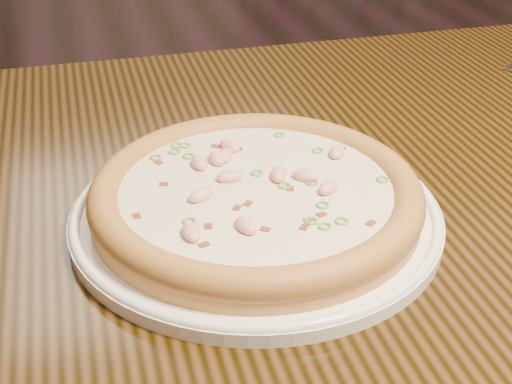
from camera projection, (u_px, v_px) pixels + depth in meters
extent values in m
plane|color=black|center=(295.00, 284.00, 1.77)|extent=(9.00, 9.00, 0.00)
cube|color=black|center=(359.00, 195.00, 0.71)|extent=(1.20, 0.80, 0.04)
cylinder|color=white|center=(256.00, 215.00, 0.63)|extent=(0.33, 0.33, 0.01)
torus|color=white|center=(256.00, 210.00, 0.63)|extent=(0.33, 0.33, 0.01)
cylinder|color=#C38949|center=(256.00, 201.00, 0.62)|extent=(0.29, 0.29, 0.02)
torus|color=#B37C32|center=(256.00, 192.00, 0.62)|extent=(0.29, 0.29, 0.03)
cylinder|color=beige|center=(256.00, 190.00, 0.62)|extent=(0.24, 0.24, 0.00)
ellipsoid|color=#F2B29E|center=(337.00, 152.00, 0.67)|extent=(0.02, 0.03, 0.01)
ellipsoid|color=#F2B29E|center=(230.00, 146.00, 0.68)|extent=(0.02, 0.03, 0.01)
ellipsoid|color=#F2B29E|center=(200.00, 163.00, 0.65)|extent=(0.02, 0.03, 0.01)
ellipsoid|color=#F2B29E|center=(279.00, 175.00, 0.63)|extent=(0.02, 0.03, 0.01)
ellipsoid|color=#F2B29E|center=(217.00, 158.00, 0.66)|extent=(0.02, 0.02, 0.01)
ellipsoid|color=#F2B29E|center=(191.00, 232.00, 0.55)|extent=(0.02, 0.02, 0.01)
ellipsoid|color=#F2B29E|center=(246.00, 225.00, 0.56)|extent=(0.02, 0.03, 0.01)
ellipsoid|color=#F2B29E|center=(305.00, 176.00, 0.63)|extent=(0.03, 0.03, 0.01)
ellipsoid|color=#F2B29E|center=(225.00, 156.00, 0.66)|extent=(0.02, 0.03, 0.01)
ellipsoid|color=#F2B29E|center=(329.00, 187.00, 0.61)|extent=(0.03, 0.03, 0.01)
ellipsoid|color=#F2B29E|center=(201.00, 195.00, 0.60)|extent=(0.03, 0.02, 0.01)
ellipsoid|color=#F2B29E|center=(230.00, 176.00, 0.63)|extent=(0.02, 0.01, 0.01)
cube|color=maroon|center=(265.00, 230.00, 0.56)|extent=(0.01, 0.01, 0.00)
cube|color=maroon|center=(215.00, 147.00, 0.68)|extent=(0.01, 0.01, 0.00)
cube|color=maroon|center=(304.00, 228.00, 0.56)|extent=(0.01, 0.01, 0.00)
cube|color=maroon|center=(371.00, 224.00, 0.57)|extent=(0.01, 0.01, 0.00)
cube|color=maroon|center=(290.00, 190.00, 0.61)|extent=(0.01, 0.01, 0.00)
cube|color=maroon|center=(237.00, 209.00, 0.59)|extent=(0.01, 0.01, 0.00)
cube|color=maroon|center=(341.00, 149.00, 0.68)|extent=(0.01, 0.01, 0.00)
cube|color=maroon|center=(137.00, 217.00, 0.58)|extent=(0.01, 0.01, 0.00)
cube|color=maroon|center=(164.00, 185.00, 0.62)|extent=(0.01, 0.01, 0.00)
cube|color=maroon|center=(321.00, 216.00, 0.58)|extent=(0.01, 0.01, 0.00)
cube|color=maroon|center=(208.00, 227.00, 0.56)|extent=(0.01, 0.01, 0.00)
cube|color=maroon|center=(238.00, 150.00, 0.68)|extent=(0.01, 0.01, 0.00)
cube|color=maroon|center=(204.00, 246.00, 0.54)|extent=(0.01, 0.01, 0.00)
cube|color=maroon|center=(248.00, 205.00, 0.59)|extent=(0.01, 0.01, 0.00)
cube|color=maroon|center=(308.00, 221.00, 0.57)|extent=(0.01, 0.01, 0.00)
cube|color=maroon|center=(158.00, 163.00, 0.66)|extent=(0.01, 0.01, 0.00)
torus|color=#5E9A42|center=(189.00, 156.00, 0.67)|extent=(0.01, 0.01, 0.00)
torus|color=#5E9A42|center=(175.00, 152.00, 0.67)|extent=(0.02, 0.02, 0.00)
torus|color=#5E9A42|center=(323.00, 205.00, 0.59)|extent=(0.02, 0.02, 0.00)
torus|color=#5E9A42|center=(257.00, 173.00, 0.64)|extent=(0.02, 0.02, 0.00)
torus|color=#5E9A42|center=(156.00, 158.00, 0.66)|extent=(0.02, 0.02, 0.00)
torus|color=#5E9A42|center=(312.00, 183.00, 0.62)|extent=(0.02, 0.02, 0.00)
torus|color=#5E9A42|center=(341.00, 221.00, 0.57)|extent=(0.02, 0.02, 0.00)
torus|color=#5E9A42|center=(189.00, 222.00, 0.57)|extent=(0.02, 0.02, 0.00)
torus|color=#5E9A42|center=(300.00, 176.00, 0.63)|extent=(0.02, 0.02, 0.00)
torus|color=#5E9A42|center=(177.00, 146.00, 0.68)|extent=(0.01, 0.01, 0.00)
torus|color=#5E9A42|center=(318.00, 151.00, 0.68)|extent=(0.01, 0.01, 0.00)
torus|color=#5E9A42|center=(311.00, 221.00, 0.57)|extent=(0.02, 0.02, 0.00)
torus|color=#5E9A42|center=(325.00, 226.00, 0.56)|extent=(0.01, 0.01, 0.00)
torus|color=#5E9A42|center=(244.00, 226.00, 0.56)|extent=(0.02, 0.02, 0.00)
torus|color=#5E9A42|center=(285.00, 186.00, 0.62)|extent=(0.02, 0.02, 0.00)
torus|color=#5E9A42|center=(185.00, 146.00, 0.68)|extent=(0.02, 0.02, 0.00)
torus|color=#5E9A42|center=(189.00, 230.00, 0.56)|extent=(0.02, 0.02, 0.00)
torus|color=#5E9A42|center=(382.00, 180.00, 0.63)|extent=(0.01, 0.01, 0.00)
torus|color=#5E9A42|center=(279.00, 135.00, 0.70)|extent=(0.02, 0.02, 0.00)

